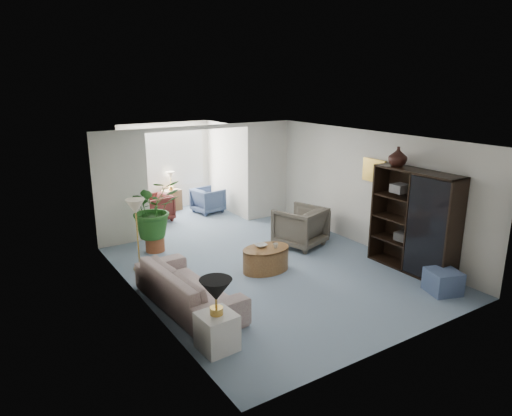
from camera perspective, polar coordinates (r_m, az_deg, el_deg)
floor at (r=8.87m, az=2.12°, el=-7.75°), size 6.00×6.00×0.00m
sunroom_floor at (r=12.25m, az=-8.88°, el=-1.23°), size 2.60×2.60×0.00m
back_pier_left at (r=10.31m, az=-16.33°, el=2.30°), size 1.20×0.12×2.50m
back_pier_right at (r=11.90m, az=1.46°, el=4.67°), size 1.20×0.12×2.50m
back_header at (r=10.78m, az=-7.01°, el=9.86°), size 2.60×0.12×0.10m
window_pane at (r=12.91m, az=-11.12°, el=5.92°), size 2.20×0.02×1.50m
window_blinds at (r=12.88m, az=-11.07°, el=5.90°), size 2.20×0.02×1.50m
framed_picture at (r=9.86m, az=14.43°, el=4.53°), size 0.04×0.50×0.40m
sofa at (r=7.54m, az=-8.40°, el=-9.59°), size 1.02×2.30×0.66m
end_table at (r=6.41m, az=-4.85°, el=-14.99°), size 0.50×0.50×0.52m
table_lamp at (r=6.12m, az=-4.98°, el=-10.08°), size 0.44×0.44×0.30m
floor_lamp at (r=8.78m, az=-14.69°, el=0.15°), size 0.36×0.36×0.28m
coffee_table at (r=8.80m, az=1.23°, el=-6.34°), size 1.00×1.00×0.45m
coffee_bowl at (r=8.76m, az=0.60°, el=-4.67°), size 0.23×0.23×0.05m
coffee_cup at (r=8.70m, az=2.43°, el=-4.69°), size 0.10×0.10×0.09m
wingback_chair at (r=10.05m, az=5.47°, el=-2.30°), size 1.17×1.19×0.86m
side_table_dark at (r=10.73m, az=7.42°, el=-1.87°), size 0.53×0.43×0.62m
entertainment_cabinet at (r=9.06m, az=18.96°, el=-1.59°), size 0.46×1.74×1.93m
cabinet_urn at (r=9.11m, az=17.15°, el=6.11°), size 0.35×0.35×0.37m
ottoman at (r=8.55m, az=22.14°, el=-8.43°), size 0.64×0.64×0.40m
plant_pot at (r=10.01m, az=-12.37°, el=-4.34°), size 0.40×0.40×0.32m
house_plant at (r=9.77m, az=-12.64°, el=-0.03°), size 1.12×0.97×1.24m
sunroom_chair_blue at (r=12.61m, az=-5.95°, el=0.96°), size 0.84×0.83×0.67m
sunroom_chair_maroon at (r=12.03m, az=-12.33°, el=-0.01°), size 0.86×0.84×0.68m
sunroom_table at (r=12.98m, az=-10.40°, el=0.99°), size 0.52×0.43×0.57m
shelf_clutter at (r=8.92m, az=19.37°, el=-1.06°), size 0.30×1.05×1.06m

